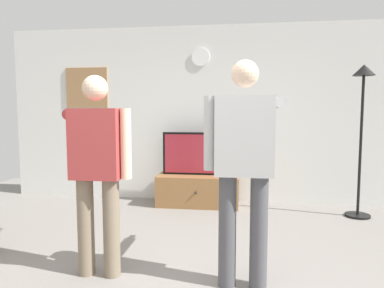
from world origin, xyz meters
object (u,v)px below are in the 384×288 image
object	(u,v)px
tv_stand	(198,190)
television	(198,154)
wall_clock	(200,57)
floor_lamp	(362,109)
framed_picture	(87,88)
person_standing_nearer_lamp	(98,164)
person_standing_nearer_couch	(244,159)

from	to	relation	value
tv_stand	television	xyz separation A→B (m)	(0.00, 0.05, 0.54)
wall_clock	floor_lamp	xyz separation A→B (m)	(2.18, -0.58, -0.79)
framed_picture	wall_clock	bearing A→B (deg)	-0.16
person_standing_nearer_lamp	person_standing_nearer_couch	distance (m)	1.22
television	person_standing_nearer_couch	xyz separation A→B (m)	(0.64, -2.42, 0.26)
television	framed_picture	xyz separation A→B (m)	(-1.83, 0.25, 1.01)
television	wall_clock	bearing A→B (deg)	90.00
person_standing_nearer_lamp	person_standing_nearer_couch	xyz separation A→B (m)	(1.21, -0.04, 0.07)
television	person_standing_nearer_lamp	size ratio (longest dim) A/B	0.63
television	framed_picture	distance (m)	2.10
framed_picture	person_standing_nearer_couch	bearing A→B (deg)	-47.20
tv_stand	floor_lamp	size ratio (longest dim) A/B	0.60
tv_stand	floor_lamp	bearing A→B (deg)	-7.64
wall_clock	person_standing_nearer_lamp	size ratio (longest dim) A/B	0.16
person_standing_nearer_lamp	wall_clock	bearing A→B (deg)	77.53
wall_clock	person_standing_nearer_lamp	xyz separation A→B (m)	(-0.58, -2.62, -1.26)
person_standing_nearer_lamp	tv_stand	bearing A→B (deg)	76.03
wall_clock	tv_stand	bearing A→B (deg)	-90.00
tv_stand	person_standing_nearer_couch	size ratio (longest dim) A/B	0.67
tv_stand	framed_picture	xyz separation A→B (m)	(-1.83, 0.30, 1.55)
tv_stand	person_standing_nearer_lamp	world-z (taller)	person_standing_nearer_lamp
framed_picture	person_standing_nearer_lamp	world-z (taller)	framed_picture
tv_stand	television	size ratio (longest dim) A/B	1.12
tv_stand	television	distance (m)	0.55
tv_stand	framed_picture	distance (m)	2.42
tv_stand	floor_lamp	world-z (taller)	floor_lamp
person_standing_nearer_lamp	person_standing_nearer_couch	world-z (taller)	person_standing_nearer_couch
television	framed_picture	size ratio (longest dim) A/B	1.55
television	floor_lamp	world-z (taller)	floor_lamp
floor_lamp	person_standing_nearer_couch	world-z (taller)	floor_lamp
wall_clock	person_standing_nearer_couch	distance (m)	2.98
wall_clock	television	bearing A→B (deg)	-90.00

